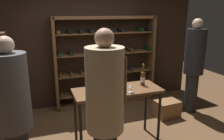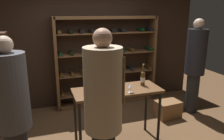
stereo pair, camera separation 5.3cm
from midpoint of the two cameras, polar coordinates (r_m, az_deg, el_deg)
The scene contains 13 objects.
ground_plane at distance 3.91m, azimuth 1.27°, elevation -17.74°, with size 9.58×9.58×0.00m, color brown.
back_wall at distance 5.08m, azimuth -5.37°, elevation 5.72°, with size 5.15×0.10×2.60m, color #332319.
wine_rack at distance 5.02m, azimuth -1.07°, elevation 2.13°, with size 2.34×0.32×2.02m.
tasting_table at distance 3.46m, azimuth 1.74°, elevation -6.73°, with size 1.37×0.56×0.94m.
person_host_in_suit at distance 2.41m, azimuth -1.65°, elevation -10.16°, with size 0.41×0.41×1.96m.
person_bystander_red_print at distance 2.76m, azimuth -24.04°, elevation -9.34°, with size 0.40×0.40×1.87m.
person_guest_khaki at distance 4.85m, azimuth 21.11°, elevation 1.95°, with size 0.40×0.40×1.98m.
wine_crate at distance 4.72m, azimuth 14.61°, elevation -9.82°, with size 0.48×0.34×0.34m, color brown.
wine_bottle_red_label at distance 3.10m, azimuth -1.65°, elevation -4.40°, with size 0.08×0.08×0.38m.
wine_bottle_amber_reserve at distance 3.60m, azimuth 8.44°, elevation -2.07°, with size 0.08×0.08×0.36m.
wine_bottle_gold_foil at distance 3.22m, azimuth 0.78°, elevation -3.69°, with size 0.08×0.08×0.40m.
wine_glass_stemmed_left at distance 3.27m, azimuth 5.34°, elevation -4.24°, with size 0.07×0.07×0.14m.
wine_glass_stemmed_right at distance 3.47m, azimuth -2.42°, elevation -2.97°, with size 0.08×0.08×0.14m.
Camera 2 is at (-1.07, -3.11, 2.12)m, focal length 35.17 mm.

